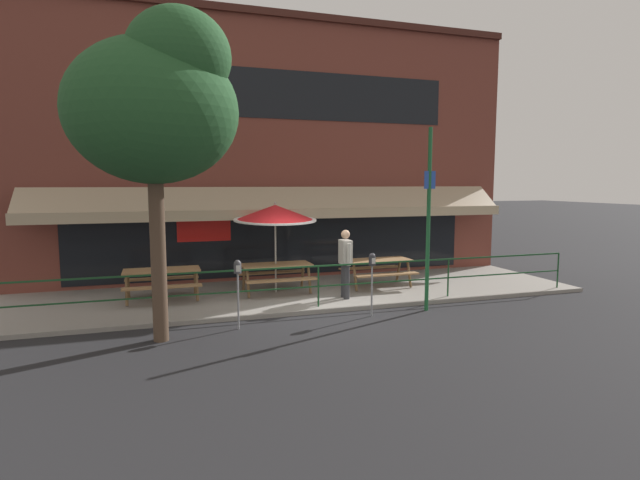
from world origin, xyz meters
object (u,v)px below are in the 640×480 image
at_px(pedestrian_walking, 345,260).
at_px(parking_meter_near, 238,273).
at_px(picnic_table_left, 162,276).
at_px(parking_meter_far, 372,265).
at_px(street_sign_pole, 428,218).
at_px(patio_umbrella_centre, 275,213).
at_px(street_tree_curbside, 158,103).
at_px(picnic_table_right, 378,265).
at_px(picnic_table_centre, 276,270).

relative_size(pedestrian_walking, parking_meter_near, 1.20).
xyz_separation_m(picnic_table_left, pedestrian_walking, (4.34, -1.15, 0.35)).
relative_size(parking_meter_far, street_sign_pole, 0.34).
xyz_separation_m(picnic_table_left, parking_meter_near, (1.45, -2.68, 0.44)).
bearing_deg(parking_meter_far, patio_umbrella_centre, 120.97).
bearing_deg(street_tree_curbside, pedestrian_walking, 23.50).
xyz_separation_m(patio_umbrella_centre, street_sign_pole, (3.01, -2.54, -0.02)).
relative_size(pedestrian_walking, street_sign_pole, 0.41).
relative_size(picnic_table_right, street_tree_curbside, 0.30).
height_order(patio_umbrella_centre, pedestrian_walking, patio_umbrella_centre).
xyz_separation_m(picnic_table_left, street_tree_curbside, (0.03, -3.03, 3.68)).
height_order(pedestrian_walking, street_tree_curbside, street_tree_curbside).
bearing_deg(parking_meter_near, patio_umbrella_centre, 62.65).
bearing_deg(parking_meter_near, picnic_table_centre, 61.98).
distance_m(patio_umbrella_centre, pedestrian_walking, 2.21).
distance_m(picnic_table_right, street_tree_curbside, 7.33).
bearing_deg(picnic_table_left, patio_umbrella_centre, 0.43).
xyz_separation_m(picnic_table_left, street_sign_pole, (5.85, -2.52, 1.45)).
xyz_separation_m(picnic_table_right, parking_meter_far, (-1.26, -2.45, 0.44)).
height_order(patio_umbrella_centre, street_tree_curbside, street_tree_curbside).
height_order(picnic_table_centre, patio_umbrella_centre, patio_umbrella_centre).
distance_m(picnic_table_left, patio_umbrella_centre, 3.20).
xyz_separation_m(picnic_table_left, picnic_table_right, (5.68, -0.16, 0.00)).
xyz_separation_m(picnic_table_right, parking_meter_near, (-4.24, -2.52, 0.44)).
xyz_separation_m(picnic_table_right, street_tree_curbside, (-5.65, -2.87, 3.68)).
distance_m(parking_meter_near, street_sign_pole, 4.52).
xyz_separation_m(picnic_table_centre, picnic_table_right, (2.84, -0.10, 0.00)).
height_order(picnic_table_left, picnic_table_right, same).
bearing_deg(pedestrian_walking, street_sign_pole, -42.25).
xyz_separation_m(pedestrian_walking, street_tree_curbside, (-4.31, -1.87, 3.33)).
relative_size(picnic_table_right, parking_meter_far, 1.27).
height_order(picnic_table_centre, pedestrian_walking, pedestrian_walking).
bearing_deg(picnic_table_right, picnic_table_left, 178.42).
distance_m(patio_umbrella_centre, street_tree_curbside, 4.70).
bearing_deg(street_tree_curbside, parking_meter_far, 5.48).
relative_size(picnic_table_centre, picnic_table_right, 1.00).
bearing_deg(picnic_table_left, picnic_table_right, -1.58).
bearing_deg(picnic_table_centre, street_tree_curbside, -133.39).
relative_size(pedestrian_walking, street_tree_curbside, 0.29).
bearing_deg(picnic_table_left, picnic_table_centre, -1.09).
bearing_deg(picnic_table_left, pedestrian_walking, -14.88).
bearing_deg(picnic_table_centre, parking_meter_far, -58.28).
height_order(picnic_table_centre, picnic_table_right, same).
distance_m(pedestrian_walking, street_sign_pole, 2.31).
bearing_deg(picnic_table_centre, patio_umbrella_centre, 90.00).
height_order(picnic_table_right, street_tree_curbside, street_tree_curbside).
bearing_deg(patio_umbrella_centre, picnic_table_left, -179.57).
bearing_deg(parking_meter_far, pedestrian_walking, 93.05).
distance_m(parking_meter_far, street_tree_curbside, 5.47).
xyz_separation_m(pedestrian_walking, parking_meter_far, (0.08, -1.45, 0.09)).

